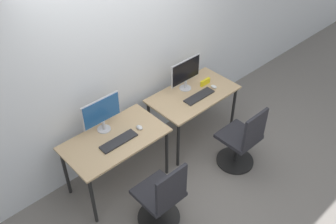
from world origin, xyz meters
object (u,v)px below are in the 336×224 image
Objects in this scene: mouse_right at (214,87)px; office_chair_right at (241,142)px; monitor_right at (186,73)px; keyboard_left at (119,141)px; monitor_left at (102,113)px; keyboard_right at (199,96)px; office_chair_left at (162,200)px; mouse_left at (139,127)px.

mouse_right is 0.83m from office_chair_right.
mouse_right is (0.29, -0.24, -0.23)m from monitor_right.
monitor_left is at bearing 90.00° from keyboard_left.
monitor_right is 0.54× the size of office_chair_right.
monitor_right is 0.44m from mouse_right.
monitor_left is 1.76m from office_chair_right.
office_chair_right is at bearing -86.37° from monitor_right.
keyboard_left is 1.54m from office_chair_right.
keyboard_right is at bearing 94.95° from office_chair_right.
keyboard_left is at bearing -90.00° from monitor_left.
office_chair_left is at bearing -151.82° from keyboard_right.
mouse_right is at bearing -10.91° from monitor_left.
monitor_right is (0.94, 0.21, 0.23)m from mouse_left.
mouse_left reaches higher than keyboard_left.
monitor_right reaches higher than mouse_right.
keyboard_right is (1.25, -0.31, -0.23)m from monitor_left.
monitor_right is 1.12m from office_chair_right.
office_chair_left is 2.05× the size of keyboard_right.
mouse_left is 0.86m from office_chair_left.
office_chair_right reaches higher than mouse_left.
keyboard_right is 0.29m from mouse_right.
keyboard_left and keyboard_right have the same top height.
office_chair_left reaches higher than keyboard_left.
mouse_right is at bearing -0.65° from keyboard_left.
monitor_left reaches higher than keyboard_right.
mouse_right is at bearing 2.00° from keyboard_right.
office_chair_right is (-0.23, -0.70, -0.37)m from mouse_right.
office_chair_left is (0.00, -0.98, -0.60)m from monitor_left.
mouse_right is (1.54, -0.30, -0.23)m from monitor_left.
monitor_left is at bearing 139.67° from mouse_left.
monitor_right is (1.25, 0.23, 0.23)m from keyboard_left.
monitor_right reaches higher than mouse_left.
office_chair_left is 1.00× the size of office_chair_right.
office_chair_right reaches higher than keyboard_right.
monitor_right is at bearing 10.21° from keyboard_left.
keyboard_right is at bearing -2.71° from mouse_left.
monitor_right is at bearing 93.63° from office_chair_right.
keyboard_left is 0.91× the size of monitor_right.
mouse_left is 0.99m from monitor_right.
mouse_left reaches higher than keyboard_right.
office_chair_right is (1.31, -1.00, -0.60)m from monitor_left.
office_chair_right is (1.31, -0.02, 0.00)m from office_chair_left.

